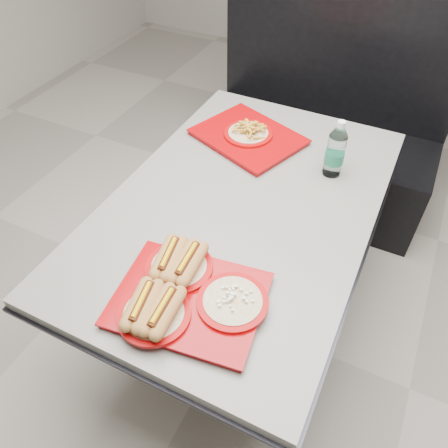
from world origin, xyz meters
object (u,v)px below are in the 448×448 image
at_px(diner_table, 242,233).
at_px(water_bottle, 335,152).
at_px(tray_near, 184,293).
at_px(tray_far, 248,135).
at_px(booth_bench, 320,133).

bearing_deg(diner_table, water_bottle, 51.63).
xyz_separation_m(diner_table, tray_near, (0.02, -0.47, 0.20)).
relative_size(tray_far, water_bottle, 2.23).
bearing_deg(booth_bench, tray_near, -89.14).
xyz_separation_m(diner_table, tray_far, (-0.14, 0.37, 0.19)).
height_order(tray_far, water_bottle, water_bottle).
distance_m(booth_bench, water_bottle, 0.94).
bearing_deg(water_bottle, booth_bench, 106.60).
relative_size(tray_near, water_bottle, 2.01).
bearing_deg(diner_table, tray_far, 111.37).
distance_m(tray_far, water_bottle, 0.39).
bearing_deg(water_bottle, diner_table, -128.37).
height_order(diner_table, water_bottle, water_bottle).
bearing_deg(booth_bench, water_bottle, -73.40).
relative_size(diner_table, tray_far, 2.79).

